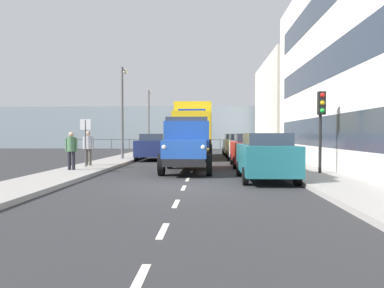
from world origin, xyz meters
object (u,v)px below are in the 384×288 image
Objects in this scene: car_red_kerbside_1 at (249,150)px; car_silver_kerbside_3 at (235,144)px; truck_vintage_blue at (187,146)px; pedestrian_with_bag at (71,148)px; car_navy_oppositeside_0 at (153,146)px; traffic_light_near at (321,114)px; car_white_kerbside_2 at (240,146)px; car_teal_kerbside_near at (266,156)px; lamp_post_far at (149,114)px; street_sign at (86,134)px; lamp_post_promenade at (123,103)px; pedestrian_strolling at (88,145)px; lorry_cargo_yellow at (194,129)px; car_black_oppositeside_1 at (164,144)px.

car_red_kerbside_1 is 0.97× the size of car_silver_kerbside_3.
truck_vintage_blue is 4.99m from pedestrian_with_bag.
car_navy_oppositeside_0 is 12.51m from traffic_light_near.
truck_vintage_blue is at bearing 71.14° from car_white_kerbside_2.
lamp_post_far is (7.92, -22.92, 2.77)m from car_teal_kerbside_near.
traffic_light_near is at bearing 165.99° from street_sign.
street_sign is at bearing 72.47° from car_navy_oppositeside_0.
lamp_post_promenade is at bearing 41.51° from car_silver_kerbside_3.
car_navy_oppositeside_0 is 6.54m from pedestrian_strolling.
car_red_kerbside_1 is 2.52× the size of pedestrian_strolling.
car_silver_kerbside_3 is at bearing -129.39° from lorry_cargo_yellow.
pedestrian_with_bag is at bearing 61.64° from car_silver_kerbside_3.
car_white_kerbside_2 and car_black_oppositeside_1 have the same top height.
traffic_light_near is (-5.35, 1.51, 1.29)m from truck_vintage_blue.
car_navy_oppositeside_0 is 5.79m from car_black_oppositeside_1.
lorry_cargo_yellow is 1.41× the size of lamp_post_far.
truck_vintage_blue is 0.69× the size of lorry_cargo_yellow.
traffic_light_near reaches higher than car_navy_oppositeside_0.
car_teal_kerbside_near is at bearing 109.06° from lamp_post_far.
lamp_post_far is at bearing -90.31° from pedestrian_strolling.
street_sign reaches higher than car_silver_kerbside_3.
lamp_post_far is at bearing -65.16° from car_red_kerbside_1.
car_teal_kerbside_near is at bearing 90.00° from car_white_kerbside_2.
lamp_post_far is 19.26m from street_sign.
car_silver_kerbside_3 is at bearing -118.36° from pedestrian_with_bag.
street_sign is at bearing 90.12° from lamp_post_far.
truck_vintage_blue is 9.13m from lamp_post_promenade.
car_red_kerbside_1 is 8.18m from street_sign.
lorry_cargo_yellow is 2.04× the size of car_navy_oppositeside_0.
truck_vintage_blue reaches higher than car_white_kerbside_2.
lorry_cargo_yellow is at bearing 50.61° from car_silver_kerbside_3.
truck_vintage_blue reaches higher than car_red_kerbside_1.
car_silver_kerbside_3 is at bearing -138.49° from lamp_post_promenade.
car_red_kerbside_1 is 7.49m from car_navy_oppositeside_0.
pedestrian_strolling is at bearing 8.80° from car_red_kerbside_1.
car_silver_kerbside_3 is at bearing 142.97° from lamp_post_far.
lamp_post_far is at bearing -37.03° from car_silver_kerbside_3.
lorry_cargo_yellow is 11.03m from lamp_post_far.
lamp_post_far is at bearing -88.48° from lamp_post_promenade.
traffic_light_near reaches higher than pedestrian_with_bag.
car_red_kerbside_1 and car_silver_kerbside_3 have the same top height.
truck_vintage_blue reaches higher than car_navy_oppositeside_0.
truck_vintage_blue is at bearing -15.75° from traffic_light_near.
lamp_post_promenade is at bearing 13.41° from car_navy_oppositeside_0.
traffic_light_near is at bearing 137.70° from lamp_post_promenade.
traffic_light_near is (-2.33, 4.60, 1.58)m from car_red_kerbside_1.
car_black_oppositeside_1 is at bearing -62.26° from traffic_light_near.
lorry_cargo_yellow is at bearing 115.88° from lamp_post_far.
car_black_oppositeside_1 is at bearing -40.84° from car_white_kerbside_2.
car_black_oppositeside_1 is at bearing 109.05° from lamp_post_far.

